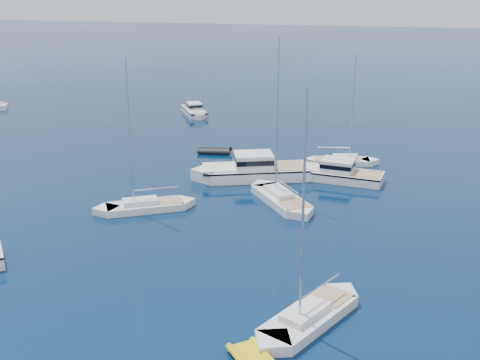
# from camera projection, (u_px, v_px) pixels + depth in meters

# --- Properties ---
(motor_cruiser_centre) EXTENTS (10.25, 4.67, 2.59)m
(motor_cruiser_centre) POSITION_uv_depth(u_px,v_px,m) (335.00, 180.00, 60.24)
(motor_cruiser_centre) COLOR white
(motor_cruiser_centre) RESTS_ON ground
(motor_cruiser_distant) EXTENTS (12.59, 7.23, 3.16)m
(motor_cruiser_distant) POSITION_uv_depth(u_px,v_px,m) (251.00, 178.00, 60.65)
(motor_cruiser_distant) COLOR white
(motor_cruiser_distant) RESTS_ON ground
(motor_cruiser_horizon) EXTENTS (5.82, 8.01, 2.05)m
(motor_cruiser_horizon) POSITION_uv_depth(u_px,v_px,m) (195.00, 115.00, 86.58)
(motor_cruiser_horizon) COLOR silver
(motor_cruiser_horizon) RESTS_ON ground
(sailboat_fore) EXTENTS (6.83, 9.72, 14.24)m
(sailboat_fore) POSITION_uv_depth(u_px,v_px,m) (309.00, 322.00, 36.15)
(sailboat_fore) COLOR silver
(sailboat_fore) RESTS_ON ground
(sailboat_mid_r) EXTENTS (7.71, 9.63, 14.56)m
(sailboat_mid_r) POSITION_uv_depth(u_px,v_px,m) (281.00, 202.00, 54.43)
(sailboat_mid_r) COLOR silver
(sailboat_mid_r) RESTS_ON ground
(sailboat_mid_l) EXTENTS (9.05, 6.21, 13.21)m
(sailboat_mid_l) POSITION_uv_depth(u_px,v_px,m) (145.00, 210.00, 52.80)
(sailboat_mid_l) COLOR silver
(sailboat_mid_l) RESTS_ON ground
(sailboat_centre) EXTENTS (8.15, 3.18, 11.66)m
(sailboat_centre) POSITION_uv_depth(u_px,v_px,m) (342.00, 164.00, 65.10)
(sailboat_centre) COLOR silver
(sailboat_centre) RESTS_ON ground
(tender_grey_far) EXTENTS (3.89, 2.40, 0.95)m
(tender_grey_far) POSITION_uv_depth(u_px,v_px,m) (214.00, 153.00, 68.84)
(tender_grey_far) COLOR black
(tender_grey_far) RESTS_ON ground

